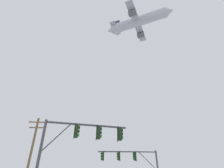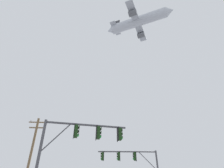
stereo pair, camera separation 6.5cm
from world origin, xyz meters
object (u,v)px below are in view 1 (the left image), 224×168
signal_pole_near (77,142)px  utility_pole (30,159)px  airplane (138,22)px  signal_pole_far (134,163)px

signal_pole_near → utility_pole: 11.43m
utility_pole → airplane: airplane is taller
signal_pole_far → utility_pole: (-11.88, 0.16, 0.40)m
signal_pole_near → utility_pole: (-6.27, 9.54, 0.52)m
signal_pole_far → airplane: (6.66, 14.99, 43.48)m
signal_pole_near → airplane: bearing=63.3°
utility_pole → airplane: (18.54, 14.83, 43.08)m
signal_pole_far → airplane: 46.47m
signal_pole_far → utility_pole: size_ratio=0.68×
signal_pole_near → signal_pole_far: 10.93m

